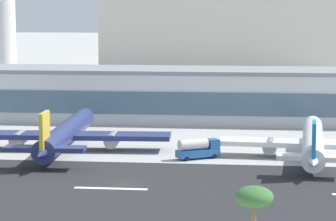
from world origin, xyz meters
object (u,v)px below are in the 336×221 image
at_px(distant_hotel_block, 224,17).
at_px(airliner_gold_tail_gate_0, 65,135).
at_px(service_fuel_truck_0, 198,148).
at_px(control_tower, 2,12).
at_px(palm_tree_0, 254,200).
at_px(terminal_building, 204,95).
at_px(airliner_blue_tail_gate_1, 313,143).

distance_m(distant_hotel_block, airliner_gold_tail_gate_0, 184.92).
distance_m(distant_hotel_block, service_fuel_truck_0, 188.67).
xyz_separation_m(control_tower, palm_tree_0, (73.84, -145.06, -17.78)).
distance_m(control_tower, airliner_gold_tail_gate_0, 82.29).
bearing_deg(control_tower, terminal_building, -22.32).
bearing_deg(terminal_building, control_tower, 157.68).
bearing_deg(airliner_gold_tail_gate_0, palm_tree_0, -155.67).
height_order(control_tower, service_fuel_truck_0, control_tower).
xyz_separation_m(terminal_building, airliner_blue_tail_gate_1, (24.20, -47.97, -3.58)).
bearing_deg(service_fuel_truck_0, palm_tree_0, -111.97).
bearing_deg(control_tower, airliner_gold_tail_gate_0, -63.09).
height_order(control_tower, palm_tree_0, control_tower).
height_order(control_tower, airliner_gold_tail_gate_0, control_tower).
distance_m(terminal_building, distant_hotel_block, 138.06).
relative_size(distant_hotel_block, palm_tree_0, 9.09).
relative_size(terminal_building, service_fuel_truck_0, 19.41).
xyz_separation_m(terminal_building, airliner_gold_tail_gate_0, (-25.48, -45.05, -3.35)).
height_order(airliner_gold_tail_gate_0, service_fuel_truck_0, airliner_gold_tail_gate_0).
relative_size(terminal_building, airliner_gold_tail_gate_0, 3.33).
relative_size(airliner_blue_tail_gate_1, service_fuel_truck_0, 5.43).
bearing_deg(terminal_building, palm_tree_0, -83.93).
bearing_deg(airliner_blue_tail_gate_1, palm_tree_0, 175.01).
bearing_deg(service_fuel_truck_0, airliner_gold_tail_gate_0, 138.38).
bearing_deg(control_tower, service_fuel_truck_0, -50.05).
relative_size(control_tower, palm_tree_0, 4.07).
height_order(terminal_building, palm_tree_0, terminal_building).
height_order(terminal_building, control_tower, control_tower).
height_order(terminal_building, airliner_gold_tail_gate_0, terminal_building).
xyz_separation_m(airliner_blue_tail_gate_1, palm_tree_0, (-11.44, -72.02, 6.65)).
distance_m(terminal_building, service_fuel_truck_0, 50.66).
bearing_deg(airliner_blue_tail_gate_1, airliner_gold_tail_gate_0, 90.67).
xyz_separation_m(distant_hotel_block, service_fuel_truck_0, (2.39, -187.33, -22.33)).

